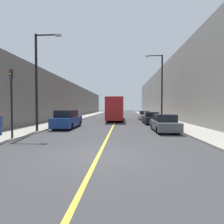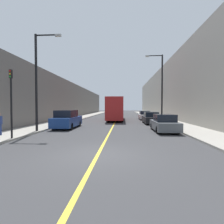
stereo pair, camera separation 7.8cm
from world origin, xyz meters
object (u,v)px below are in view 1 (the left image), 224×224
Objects in this scene: traffic_light at (12,101)px; pedestrian at (0,124)px; car_right_far at (144,116)px; street_lamp_left at (38,77)px; street_lamp_right at (161,85)px; car_right_near at (164,124)px; car_right_mid at (151,118)px; parked_suv_left at (67,120)px; bus at (116,109)px.

traffic_light reaches higher than pedestrian.
street_lamp_left reaches higher than car_right_far.
street_lamp_right is (12.08, 8.86, 0.34)m from street_lamp_left.
traffic_light reaches higher than car_right_near.
traffic_light reaches higher than car_right_mid.
parked_suv_left is at bearing -152.13° from street_lamp_right.
bus reaches higher than car_right_near.
street_lamp_left is at bearing 53.28° from pedestrian.
car_right_near is at bearing -12.15° from parked_suv_left.
traffic_light reaches higher than bus.
bus is 2.50× the size of car_right_mid.
parked_suv_left is 10.71m from car_right_mid.
car_right_mid is at bearing -50.70° from bus.
car_right_near is at bearing -69.81° from bus.
traffic_light is (-1.49, -6.71, 1.69)m from parked_suv_left.
street_lamp_left reaches higher than parked_suv_left.
car_right_mid is at bearing 47.84° from traffic_light.
car_right_far is 19.48m from street_lamp_left.
street_lamp_left is (-10.79, -1.20, 4.02)m from car_right_near.
street_lamp_left is at bearing -173.63° from car_right_near.
car_right_near is 2.74× the size of pedestrian.
car_right_near is 7.26m from car_right_mid.
parked_suv_left reaches higher than car_right_far.
bus is at bearing 71.26° from traffic_light.
pedestrian is (-12.54, -3.56, 0.28)m from car_right_near.
parked_suv_left is 1.11× the size of traffic_light.
street_lamp_left is 0.92× the size of street_lamp_right.
bus is 7.65m from car_right_mid.
bus is at bearing 110.19° from car_right_near.
car_right_far is at bearing 53.02° from parked_suv_left.
street_lamp_left is 4.75m from pedestrian.
parked_suv_left is 3.08× the size of pedestrian.
parked_suv_left is 0.61× the size of street_lamp_left.
car_right_far is 22.13m from traffic_light.
pedestrian is (-1.76, -2.35, -3.74)m from street_lamp_left.
bus reaches higher than car_right_mid.
car_right_mid is 0.52× the size of street_lamp_right.
street_lamp_right is at bearing 16.65° from car_right_mid.
car_right_mid is at bearing 40.85° from pedestrian.
car_right_far is 0.57× the size of street_lamp_left.
traffic_light is at bearing -156.61° from car_right_near.
pedestrian is (-12.51, -10.82, 0.28)m from car_right_mid.
pedestrian is (-12.56, -18.05, 0.29)m from car_right_far.
traffic_light is at bearing -34.07° from pedestrian.
street_lamp_right is at bearing 36.26° from street_lamp_left.
car_right_mid is 16.23m from traffic_light.
pedestrian is at bearing -114.86° from bus.
street_lamp_right is 5.50× the size of pedestrian.
pedestrian is at bearing -164.17° from car_right_near.
traffic_light is (-0.07, -3.49, -2.16)m from street_lamp_left.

